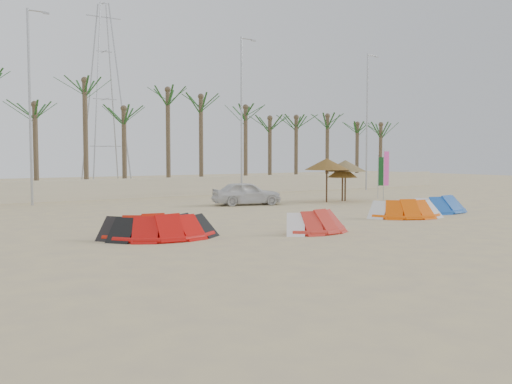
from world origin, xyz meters
TOP-DOWN VIEW (x-y plane):
  - ground at (0.00, 0.00)m, footprint 120.00×120.00m
  - boundary_wall at (0.00, 22.00)m, footprint 60.00×0.30m
  - palm_line at (0.67, 23.50)m, footprint 52.00×4.00m
  - lamp_b at (-5.96, 20.00)m, footprint 1.25×0.14m
  - lamp_c at (8.04, 20.00)m, footprint 1.25×0.14m
  - lamp_d at (20.04, 20.00)m, footprint 1.25×0.14m
  - pylon at (1.00, 28.00)m, footprint 3.00×3.00m
  - kite_red_left at (-5.15, 4.12)m, footprint 3.79×1.94m
  - kite_red_mid at (-5.40, 4.62)m, footprint 3.66×2.03m
  - kite_red_right at (0.22, 2.49)m, footprint 3.06×1.82m
  - kite_orange at (6.66, 4.10)m, footprint 3.77×2.65m
  - kite_blue at (10.04, 4.88)m, footprint 3.83×1.94m
  - parasol_left at (9.31, 12.39)m, footprint 2.69×2.69m
  - parasol_mid at (10.90, 12.50)m, footprint 2.58×2.58m
  - parasol_right at (10.80, 12.65)m, footprint 1.86×1.86m
  - flag_pink at (12.91, 11.06)m, footprint 0.45×0.04m
  - flag_green at (14.14, 12.73)m, footprint 0.45×0.07m
  - car at (4.30, 13.50)m, footprint 4.20×2.58m

SIDE VIEW (x-z plane):
  - ground at x=0.00m, z-range 0.00..0.00m
  - pylon at x=1.00m, z-range -7.00..7.00m
  - kite_red_right at x=0.22m, z-range -0.03..0.87m
  - kite_orange at x=6.66m, z-range -0.03..0.87m
  - kite_red_mid at x=-5.40m, z-range -0.03..0.87m
  - kite_red_left at x=-5.15m, z-range -0.03..0.87m
  - kite_blue at x=10.04m, z-range -0.03..0.87m
  - boundary_wall at x=0.00m, z-range 0.00..1.30m
  - car at x=4.30m, z-range 0.00..1.34m
  - flag_green at x=14.14m, z-range 0.27..3.13m
  - parasol_right at x=10.80m, z-range 0.72..2.88m
  - flag_pink at x=12.91m, z-range 0.30..3.55m
  - parasol_mid at x=10.90m, z-range 0.91..3.45m
  - parasol_left at x=9.31m, z-range 0.97..3.63m
  - lamp_b at x=-5.96m, z-range 0.27..11.27m
  - lamp_c at x=8.04m, z-range 0.27..11.27m
  - lamp_d at x=20.04m, z-range 0.27..11.27m
  - palm_line at x=0.67m, z-range 2.59..10.29m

